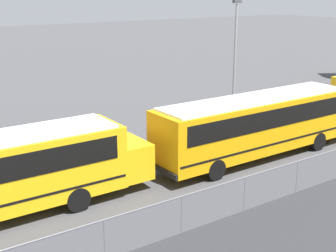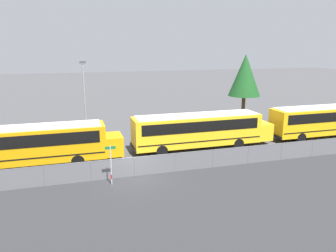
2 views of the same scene
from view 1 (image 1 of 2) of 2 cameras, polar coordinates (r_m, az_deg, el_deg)
school_bus_3 at (r=24.15m, az=11.21°, el=0.58°), size 13.03×2.50×3.18m
light_pole at (r=31.46m, az=8.17°, el=8.69°), size 0.60×0.24×7.67m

